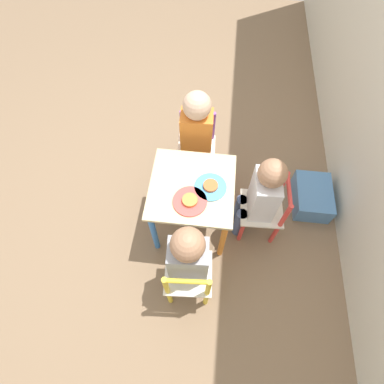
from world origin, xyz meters
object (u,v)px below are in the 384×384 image
Objects in this scene: kids_table at (192,194)px; chair_red at (265,209)px; chair_yellow at (188,277)px; storage_bin at (312,197)px; plate_right at (190,201)px; plate_back at (210,187)px; child_back at (261,194)px; child_right at (188,256)px; chair_purple at (197,148)px; child_left at (196,134)px.

kids_table is 0.48m from chair_red.
chair_yellow is 1.08m from storage_bin.
plate_right is 0.15m from plate_back.
plate_right is at bearing -75.39° from child_back.
storage_bin is (-0.65, 0.80, -0.36)m from child_right.
storage_bin is at bearing -16.22° from chair_purple.
kids_table is at bearing -90.00° from child_left.
kids_table is 0.95× the size of chair_red.
plate_back is (-0.10, 0.10, 0.00)m from plate_right.
child_right is at bearing -44.10° from child_back.
storage_bin is at bearing 109.07° from plate_back.
chair_purple is at bearing -134.83° from chair_red.
chair_red is 0.63m from child_right.
chair_red is (-0.47, 0.43, 0.00)m from chair_yellow.
chair_purple is (-0.91, -0.05, 0.00)m from chair_yellow.
chair_purple is at bearing -103.77° from storage_bin.
child_right reaches higher than plate_back.
kids_table is at bearing -90.00° from child_back.
chair_red is 0.65m from child_left.
chair_yellow is at bearing 90.00° from child_right.
child_left is 4.08× the size of plate_right.
plate_back reaches higher than storage_bin.
storage_bin is (-0.71, 0.80, -0.17)m from chair_yellow.
plate_back is at bearing -104.95° from child_right.
chair_yellow is 0.88m from child_left.
child_left is at bearing -177.56° from kids_table.
child_back reaches higher than chair_purple.
chair_red is at bearing -41.24° from child_left.
chair_purple reaches higher than plate_back.
child_left reaches higher than kids_table.
chair_red is 0.65m from chair_purple.
chair_purple is at bearing -90.69° from chair_yellow.
storage_bin is at bearing 106.81° from kids_table.
kids_table is at bearing -90.00° from plate_back.
chair_purple is at bearing -178.01° from plate_right.
kids_table is 0.92m from storage_bin.
chair_yellow is 0.64m from chair_red.
child_right is 1.09m from storage_bin.
chair_red is 0.70× the size of child_right.
storage_bin is (-0.35, 0.83, -0.41)m from plate_right.
chair_purple is at bearing -138.90° from child_back.
chair_yellow is at bearing 4.95° from plate_right.
child_right is 0.30m from plate_right.
child_back is at bearing 92.86° from plate_back.
plate_back is at bearing -77.28° from chair_purple.
child_right is at bearing -90.00° from chair_yellow.
kids_table is at bearing -90.00° from child_right.
storage_bin is at bearing 116.53° from child_back.
chair_purple is 2.69× the size of plate_right.
plate_back is (0.01, -0.29, 0.06)m from child_back.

